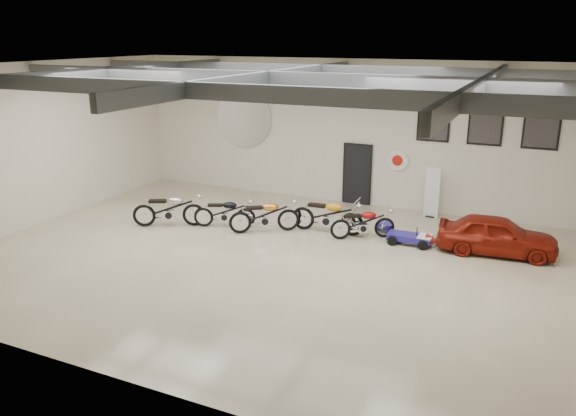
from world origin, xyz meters
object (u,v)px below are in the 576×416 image
at_px(motorcycle_silver, 169,209).
at_px(motorcycle_gold, 264,215).
at_px(motorcycle_red, 363,222).
at_px(banner_stand, 432,191).
at_px(motorcycle_yellow, 327,214).
at_px(vintage_car, 497,235).
at_px(motorcycle_black, 224,212).
at_px(go_kart, 415,236).

bearing_deg(motorcycle_silver, motorcycle_gold, -13.05).
distance_m(motorcycle_silver, motorcycle_red, 6.02).
xyz_separation_m(motorcycle_silver, motorcycle_gold, (2.96, 0.75, -0.02)).
bearing_deg(banner_stand, motorcycle_gold, -133.34).
relative_size(motorcycle_gold, motorcycle_yellow, 0.95).
distance_m(motorcycle_yellow, motorcycle_red, 1.13).
height_order(motorcycle_gold, vintage_car, motorcycle_gold).
relative_size(motorcycle_black, motorcycle_red, 0.99).
bearing_deg(motorcycle_black, motorcycle_red, -12.77).
xyz_separation_m(motorcycle_red, go_kart, (1.51, 0.09, -0.21)).
bearing_deg(vintage_car, banner_stand, 36.15).
bearing_deg(motorcycle_black, motorcycle_gold, -19.91).
distance_m(motorcycle_black, go_kart, 5.82).
bearing_deg(motorcycle_gold, motorcycle_red, -20.95).
relative_size(go_kart, vintage_car, 0.49).
distance_m(motorcycle_gold, motorcycle_yellow, 1.90).
distance_m(motorcycle_yellow, vintage_car, 4.82).
height_order(motorcycle_gold, go_kart, motorcycle_gold).
xyz_separation_m(motorcycle_yellow, go_kart, (2.64, 0.04, -0.30)).
relative_size(banner_stand, motorcycle_black, 0.93).
height_order(motorcycle_black, motorcycle_gold, motorcycle_gold).
bearing_deg(motorcycle_yellow, vintage_car, 1.27).
height_order(go_kart, vintage_car, vintage_car).
relative_size(motorcycle_silver, motorcycle_yellow, 0.99).
xyz_separation_m(motorcycle_silver, motorcycle_red, (5.84, 1.45, -0.08)).
height_order(motorcycle_red, go_kart, motorcycle_red).
bearing_deg(motorcycle_black, banner_stand, 9.81).
distance_m(motorcycle_gold, go_kart, 4.47).
bearing_deg(motorcycle_red, go_kart, -28.21).
distance_m(banner_stand, motorcycle_gold, 5.63).
xyz_separation_m(motorcycle_red, vintage_car, (3.68, 0.37, 0.04)).
bearing_deg(vintage_car, motorcycle_gold, 93.83).
height_order(motorcycle_gold, motorcycle_red, motorcycle_gold).
xyz_separation_m(banner_stand, motorcycle_gold, (-4.31, -3.60, -0.33)).
height_order(motorcycle_silver, motorcycle_gold, motorcycle_silver).
bearing_deg(motorcycle_yellow, motorcycle_gold, -159.61).
xyz_separation_m(motorcycle_gold, go_kart, (4.39, 0.79, -0.27)).
height_order(motorcycle_black, motorcycle_red, motorcycle_red).
xyz_separation_m(banner_stand, motorcycle_yellow, (-2.56, -2.86, -0.30)).
xyz_separation_m(motorcycle_yellow, vintage_car, (4.81, 0.33, -0.04)).
bearing_deg(motorcycle_yellow, motorcycle_silver, -165.05).
bearing_deg(motorcycle_black, motorcycle_silver, 179.49).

